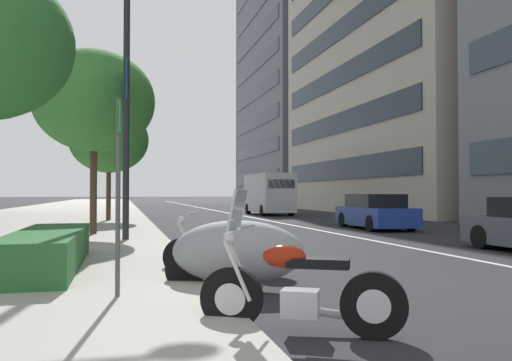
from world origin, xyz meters
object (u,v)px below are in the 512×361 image
Objects in this scene: motorcycle_nearest_camera at (297,290)px; street_tree_mid_sidewalk at (94,101)px; motorcycle_under_tarp at (225,252)px; car_mid_block_traffic at (375,212)px; street_tree_far_plaza at (109,140)px; delivery_van_ahead at (269,193)px; street_lamp_with_banners at (138,59)px; parking_sign_by_curb at (118,177)px; motorcycle_second_in_row at (236,253)px.

street_tree_mid_sidewalk is (12.46, 2.65, 3.96)m from motorcycle_nearest_camera.
car_mid_block_traffic reaches higher than motorcycle_under_tarp.
motorcycle_under_tarp is 0.39× the size of street_tree_far_plaza.
street_tree_far_plaza is at bearing 126.75° from delivery_van_ahead.
street_lamp_with_banners is 1.47× the size of street_tree_mid_sidewalk.
motorcycle_under_tarp is at bearing -167.94° from street_lamp_with_banners.
motorcycle_under_tarp is 26.04m from delivery_van_ahead.
street_tree_mid_sidewalk is at bearing 102.86° from car_mid_block_traffic.
street_tree_far_plaza reaches higher than parking_sign_by_curb.
motorcycle_nearest_camera is at bearing -173.52° from street_tree_far_plaza.
motorcycle_nearest_camera is at bearing 153.23° from car_mid_block_traffic.
street_lamp_with_banners is at bearing -57.71° from motorcycle_under_tarp.
car_mid_block_traffic is at bearing -178.55° from delivery_van_ahead.
motorcycle_under_tarp is at bearing -172.12° from street_tree_far_plaza.
motorcycle_second_in_row is (2.49, 0.10, 0.12)m from motorcycle_nearest_camera.
street_lamp_with_banners is (7.61, 1.24, 4.69)m from motorcycle_second_in_row.
car_mid_block_traffic is 1.80× the size of parking_sign_by_curb.
street_tree_mid_sidewalk reaches higher than street_tree_far_plaza.
street_lamp_with_banners reaches higher than motorcycle_nearest_camera.
street_tree_far_plaza reaches higher than car_mid_block_traffic.
car_mid_block_traffic is 11.61m from street_tree_mid_sidewalk.
street_lamp_with_banners is at bearing -54.41° from motorcycle_nearest_camera.
street_lamp_with_banners reaches higher than motorcycle_second_in_row.
street_tree_mid_sidewalk is at bearing -52.75° from motorcycle_under_tarp.
motorcycle_nearest_camera is 0.23× the size of street_lamp_with_banners.
motorcycle_under_tarp is at bearing -75.52° from motorcycle_second_in_row.
motorcycle_second_in_row is at bearing -165.71° from street_tree_mid_sidewalk.
street_tree_far_plaza reaches higher than motorcycle_under_tarp.
motorcycle_second_in_row is 0.39× the size of street_tree_far_plaza.
car_mid_block_traffic is (11.89, -8.28, 0.10)m from motorcycle_second_in_row.
street_lamp_with_banners is at bearing -3.12° from parking_sign_by_curb.
motorcycle_nearest_camera is 0.91× the size of motorcycle_under_tarp.
parking_sign_by_curb reaches higher than car_mid_block_traffic.
motorcycle_second_in_row is 0.98× the size of motorcycle_under_tarp.
car_mid_block_traffic is at bearing -91.63° from motorcycle_nearest_camera.
parking_sign_by_curb is (-0.77, 1.70, 1.09)m from motorcycle_second_in_row.
delivery_van_ahead is 0.66× the size of street_lamp_with_banners.
street_tree_mid_sidewalk reaches higher than motorcycle_second_in_row.
car_mid_block_traffic is 16.15m from parking_sign_by_curb.
street_lamp_with_banners is at bearing -151.22° from street_tree_mid_sidewalk.
parking_sign_by_curb is at bearing -178.26° from street_tree_far_plaza.
street_tree_far_plaza is at bearing 5.45° from street_lamp_with_banners.
motorcycle_under_tarp is 8.02m from street_lamp_with_banners.
parking_sign_by_curb is 11.13m from street_tree_mid_sidewalk.
street_tree_mid_sidewalk is at bearing 28.78° from street_lamp_with_banners.
delivery_van_ahead is at bearing -77.02° from motorcycle_nearest_camera.
parking_sign_by_curb is 0.29× the size of street_lamp_with_banners.
car_mid_block_traffic is at bearing -79.99° from street_tree_mid_sidewalk.
car_mid_block_traffic is at bearing -65.79° from street_lamp_with_banners.
motorcycle_nearest_camera is 2.49m from motorcycle_second_in_row.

